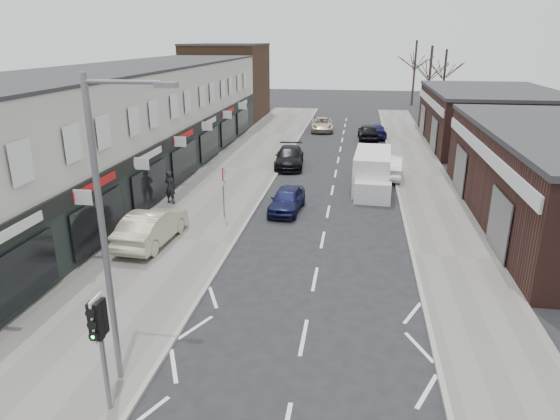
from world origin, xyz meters
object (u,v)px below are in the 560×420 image
at_px(traffic_light, 99,328).
at_px(white_van, 372,172).
at_px(pedestrian, 170,187).
at_px(parked_car_right_a, 389,166).
at_px(warning_sign, 224,178).
at_px(parked_car_right_b, 368,132).
at_px(parked_car_right_c, 375,131).
at_px(parked_car_left_c, 322,124).
at_px(sedan_on_pavement, 152,226).
at_px(street_lamp, 108,222).
at_px(parked_car_left_a, 287,200).
at_px(parked_car_left_b, 289,157).

height_order(traffic_light, white_van, traffic_light).
xyz_separation_m(pedestrian, parked_car_right_a, (12.20, 7.84, -0.27)).
relative_size(warning_sign, parked_car_right_b, 0.63).
relative_size(parked_car_right_a, parked_car_right_c, 1.07).
xyz_separation_m(parked_car_left_c, parked_car_right_c, (5.16, -2.63, -0.01)).
bearing_deg(sedan_on_pavement, warning_sign, -118.57).
height_order(warning_sign, white_van, warning_sign).
xyz_separation_m(street_lamp, parked_car_left_a, (2.33, 14.53, -3.97)).
relative_size(warning_sign, pedestrian, 1.46).
relative_size(traffic_light, warning_sign, 1.15).
distance_m(pedestrian, parked_car_left_a, 6.52).
bearing_deg(parked_car_right_a, street_lamp, 73.75).
bearing_deg(street_lamp, parked_car_right_b, 79.01).
relative_size(white_van, sedan_on_pavement, 1.30).
distance_m(sedan_on_pavement, parked_car_right_b, 27.93).
bearing_deg(sedan_on_pavement, parked_car_right_a, -126.27).
height_order(warning_sign, pedestrian, warning_sign).
height_order(warning_sign, parked_car_left_b, warning_sign).
distance_m(traffic_light, parked_car_right_c, 38.46).
height_order(parked_car_right_b, parked_car_right_c, parked_car_right_b).
height_order(sedan_on_pavement, parked_car_left_a, sedan_on_pavement).
distance_m(street_lamp, white_van, 20.82).
distance_m(warning_sign, parked_car_right_a, 12.99).
distance_m(parked_car_left_b, parked_car_right_a, 7.14).
height_order(sedan_on_pavement, parked_car_right_b, sedan_on_pavement).
height_order(street_lamp, white_van, street_lamp).
height_order(white_van, parked_car_left_b, white_van).
xyz_separation_m(street_lamp, parked_car_right_b, (6.83, 35.19, -3.89)).
bearing_deg(parked_car_left_a, parked_car_left_b, 101.34).
bearing_deg(parked_car_right_a, parked_car_right_b, -81.20).
bearing_deg(sedan_on_pavement, parked_car_left_c, -96.76).
xyz_separation_m(pedestrian, parked_car_left_c, (6.50, 24.57, -0.40)).
distance_m(pedestrian, parked_car_right_a, 14.51).
bearing_deg(pedestrian, parked_car_left_a, -162.44).
xyz_separation_m(sedan_on_pavement, parked_car_left_c, (5.29, 30.08, -0.23)).
relative_size(warning_sign, white_van, 0.45).
bearing_deg(parked_car_left_c, street_lamp, -99.00).
distance_m(parked_car_left_c, parked_car_right_b, 5.98).
bearing_deg(warning_sign, sedan_on_pavement, -121.78).
xyz_separation_m(street_lamp, parked_car_left_c, (2.33, 39.11, -3.97)).
xyz_separation_m(traffic_light, parked_car_left_b, (1.00, 25.42, -1.71)).
height_order(pedestrian, parked_car_left_b, pedestrian).
bearing_deg(parked_car_right_c, parked_car_left_a, 71.37).
bearing_deg(warning_sign, parked_car_right_b, 71.56).
bearing_deg(parked_car_left_c, parked_car_right_b, -46.67).
relative_size(warning_sign, parked_car_left_a, 0.71).
distance_m(parked_car_left_c, parked_car_right_c, 5.79).
bearing_deg(parked_car_right_a, parked_car_right_c, -84.35).
bearing_deg(white_van, street_lamp, -106.57).
bearing_deg(parked_car_right_c, parked_car_left_c, -32.35).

